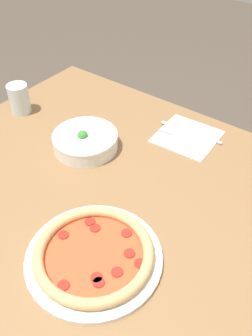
% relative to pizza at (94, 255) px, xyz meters
% --- Properties ---
extents(ground_plane, '(8.00, 8.00, 0.00)m').
position_rel_pizza_xyz_m(ground_plane, '(0.17, 0.17, -0.74)').
color(ground_plane, '#4C4238').
extents(dining_table, '(1.04, 1.08, 0.72)m').
position_rel_pizza_xyz_m(dining_table, '(0.17, 0.17, -0.12)').
color(dining_table, olive).
rests_on(dining_table, ground_plane).
extents(pizza, '(0.32, 0.32, 0.04)m').
position_rel_pizza_xyz_m(pizza, '(0.00, 0.00, 0.00)').
color(pizza, white).
rests_on(pizza, dining_table).
extents(bowl, '(0.20, 0.20, 0.07)m').
position_rel_pizza_xyz_m(bowl, '(0.30, 0.29, 0.01)').
color(bowl, white).
rests_on(bowl, dining_table).
extents(napkin, '(0.19, 0.19, 0.00)m').
position_rel_pizza_xyz_m(napkin, '(0.54, 0.07, -0.02)').
color(napkin, white).
rests_on(napkin, dining_table).
extents(fork, '(0.02, 0.18, 0.00)m').
position_rel_pizza_xyz_m(fork, '(0.51, 0.06, -0.01)').
color(fork, silver).
rests_on(fork, napkin).
extents(knife, '(0.02, 0.22, 0.01)m').
position_rel_pizza_xyz_m(knife, '(0.56, 0.06, -0.01)').
color(knife, silver).
rests_on(knife, napkin).
extents(glass, '(0.07, 0.07, 0.10)m').
position_rel_pizza_xyz_m(glass, '(0.32, 0.61, 0.03)').
color(glass, silver).
rests_on(glass, dining_table).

